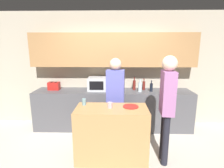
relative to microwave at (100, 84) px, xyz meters
name	(u,v)px	position (x,y,z in m)	size (l,w,h in m)	color
ground_plane	(111,165)	(0.31, -1.44, -1.06)	(14.00, 14.00, 0.00)	beige
back_wall	(113,62)	(0.31, 0.22, 0.48)	(6.40, 0.40, 2.70)	#B2A893
back_counter	(113,109)	(0.31, -0.05, -0.60)	(3.60, 0.62, 0.91)	#4C4C51
kitchen_island	(112,134)	(0.32, -1.23, -0.60)	(1.19, 0.57, 0.91)	#B27F4C
microwave	(100,84)	(0.00, 0.00, 0.00)	(0.52, 0.39, 0.30)	#B7BABC
toaster	(54,86)	(-1.07, 0.00, -0.06)	(0.26, 0.16, 0.18)	#B21E19
potted_plant	(173,82)	(1.68, 0.00, 0.05)	(0.14, 0.14, 0.39)	silver
bottle_0	(134,85)	(0.81, 0.06, -0.03)	(0.07, 0.07, 0.30)	maroon
bottle_1	(140,87)	(0.92, -0.12, -0.04)	(0.09, 0.09, 0.28)	silver
bottle_2	(144,85)	(1.03, 0.06, -0.05)	(0.06, 0.06, 0.27)	maroon
bottle_3	(151,87)	(1.18, -0.10, -0.05)	(0.07, 0.07, 0.26)	black
plate_on_island	(131,107)	(0.64, -1.17, -0.13)	(0.26, 0.26, 0.01)	red
cup_0	(84,102)	(-0.16, -1.09, -0.08)	(0.07, 0.07, 0.12)	#6D949C
cup_1	(110,105)	(0.29, -1.22, -0.10)	(0.08, 0.08, 0.09)	#BBA0A9
person_left	(115,94)	(0.37, -0.68, -0.04)	(0.36, 0.22, 1.69)	black
person_center	(167,101)	(1.19, -1.30, 0.01)	(0.23, 0.35, 1.77)	black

